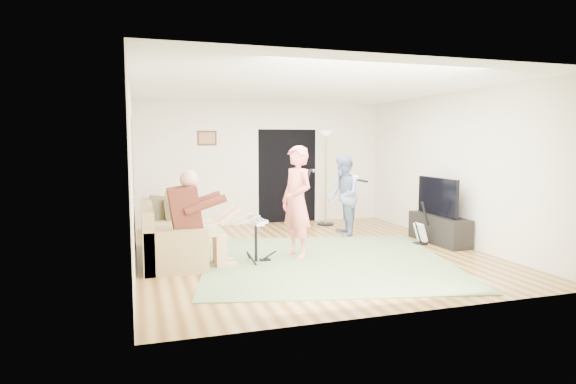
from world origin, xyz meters
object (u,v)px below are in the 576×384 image
(guitarist, at_px, (343,196))
(guitar_spare, at_px, (421,232))
(television, at_px, (438,196))
(sofa, at_px, (166,240))
(drum_kit, at_px, (256,243))
(tv_cabinet, at_px, (439,229))
(torchiere_lamp, at_px, (326,161))
(singer, at_px, (297,202))
(dining_chair, at_px, (179,221))

(guitarist, distance_m, guitar_spare, 1.64)
(television, bearing_deg, guitarist, 139.37)
(sofa, xyz_separation_m, television, (4.75, -0.25, 0.56))
(drum_kit, relative_size, tv_cabinet, 0.50)
(drum_kit, height_order, torchiere_lamp, torchiere_lamp)
(singer, distance_m, television, 2.76)
(dining_chair, relative_size, television, 0.79)
(guitar_spare, distance_m, television, 0.72)
(guitarist, xyz_separation_m, tv_cabinet, (1.39, -1.15, -0.53))
(guitarist, distance_m, tv_cabinet, 1.88)
(torchiere_lamp, bearing_deg, tv_cabinet, -62.04)
(torchiere_lamp, bearing_deg, guitarist, -95.92)
(tv_cabinet, bearing_deg, guitar_spare, -175.90)
(singer, bearing_deg, dining_chair, -159.09)
(guitar_spare, relative_size, dining_chair, 0.86)
(guitarist, relative_size, torchiere_lamp, 0.76)
(guitarist, bearing_deg, tv_cabinet, 64.30)
(tv_cabinet, bearing_deg, drum_kit, -173.44)
(television, bearing_deg, guitar_spare, -175.31)
(drum_kit, xyz_separation_m, television, (3.45, 0.40, 0.55))
(tv_cabinet, relative_size, television, 1.24)
(singer, height_order, guitar_spare, singer)
(dining_chair, height_order, tv_cabinet, dining_chair)
(guitar_spare, bearing_deg, singer, -174.61)
(singer, height_order, torchiere_lamp, torchiere_lamp)
(sofa, relative_size, guitar_spare, 2.80)
(guitar_spare, height_order, television, television)
(guitarist, bearing_deg, television, 63.27)
(dining_chair, relative_size, tv_cabinet, 0.64)
(guitar_spare, bearing_deg, torchiere_lamp, 109.81)
(guitar_spare, xyz_separation_m, dining_chair, (-4.07, 1.89, 0.10))
(torchiere_lamp, distance_m, dining_chair, 3.43)
(drum_kit, height_order, tv_cabinet, drum_kit)
(dining_chair, height_order, television, television)
(television, bearing_deg, dining_chair, 157.13)
(drum_kit, xyz_separation_m, guitar_spare, (3.11, 0.37, -0.08))
(drum_kit, bearing_deg, sofa, 153.36)
(sofa, relative_size, drum_kit, 3.09)
(guitar_spare, height_order, dining_chair, dining_chair)
(guitar_spare, distance_m, torchiere_lamp, 2.82)
(torchiere_lamp, relative_size, tv_cabinet, 1.47)
(singer, bearing_deg, guitar_spare, 78.12)
(sofa, bearing_deg, guitar_spare, -3.58)
(guitar_spare, bearing_deg, sofa, 176.42)
(sofa, bearing_deg, drum_kit, -26.64)
(singer, bearing_deg, torchiere_lamp, 132.37)
(drum_kit, height_order, television, television)
(singer, bearing_deg, sofa, -121.42)
(television, bearing_deg, singer, -174.69)
(dining_chair, bearing_deg, torchiere_lamp, -7.97)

